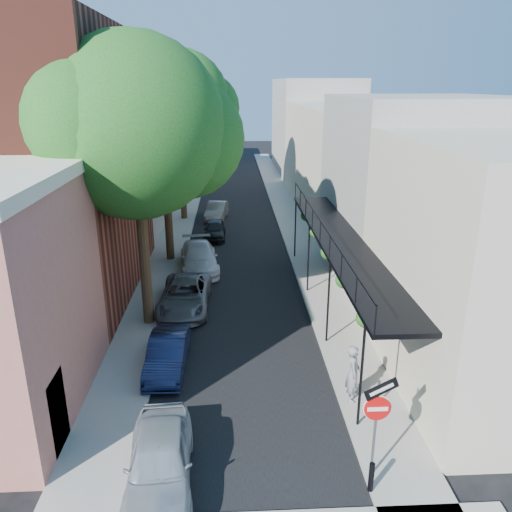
{
  "coord_description": "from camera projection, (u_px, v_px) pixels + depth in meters",
  "views": [
    {
      "loc": [
        -0.27,
        -9.0,
        9.55
      ],
      "look_at": [
        0.69,
        10.42,
        2.8
      ],
      "focal_mm": 35.0,
      "sensor_mm": 36.0,
      "label": 1
    }
  ],
  "objects": [
    {
      "name": "oak_mid",
      "position": [
        171.0,
        133.0,
        26.36
      ],
      "size": [
        6.6,
        6.0,
        10.2
      ],
      "color": "#382716",
      "rests_on": "ground"
    },
    {
      "name": "pedestrian",
      "position": [
        353.0,
        373.0,
        15.43
      ],
      "size": [
        0.58,
        0.76,
        1.87
      ],
      "primitive_type": "imported",
      "rotation": [
        0.0,
        0.0,
        1.37
      ],
      "color": "slate",
      "rests_on": "sidewalk_right"
    },
    {
      "name": "parked_car_f",
      "position": [
        217.0,
        211.0,
        36.89
      ],
      "size": [
        1.78,
        3.91,
        1.24
      ],
      "primitive_type": "imported",
      "rotation": [
        0.0,
        0.0,
        -0.13
      ],
      "color": "slate",
      "rests_on": "ground"
    },
    {
      "name": "parked_car_b",
      "position": [
        168.0,
        354.0,
        17.42
      ],
      "size": [
        1.33,
        3.65,
        1.2
      ],
      "primitive_type": "imported",
      "rotation": [
        0.0,
        0.0,
        -0.02
      ],
      "color": "#111938",
      "rests_on": "ground"
    },
    {
      "name": "bollard",
      "position": [
        371.0,
        477.0,
        12.08
      ],
      "size": [
        0.14,
        0.14,
        0.8
      ],
      "primitive_type": "cylinder",
      "color": "black",
      "rests_on": "sidewalk_right"
    },
    {
      "name": "buildings_left",
      "position": [
        108.0,
        149.0,
        36.72
      ],
      "size": [
        10.1,
        59.1,
        12.0
      ],
      "color": "#B3695B",
      "rests_on": "ground"
    },
    {
      "name": "buildings_right",
      "position": [
        351.0,
        154.0,
        38.43
      ],
      "size": [
        9.8,
        55.0,
        10.0
      ],
      "color": "#BBB49A",
      "rests_on": "ground"
    },
    {
      "name": "parked_car_e",
      "position": [
        215.0,
        229.0,
        32.32
      ],
      "size": [
        1.39,
        3.42,
        1.16
      ],
      "primitive_type": "imported",
      "rotation": [
        0.0,
        0.0,
        -0.01
      ],
      "color": "black",
      "rests_on": "ground"
    },
    {
      "name": "sign_post",
      "position": [
        377.0,
        412.0,
        12.03
      ],
      "size": [
        0.89,
        0.17,
        2.99
      ],
      "color": "#595B60",
      "rests_on": "ground"
    },
    {
      "name": "sidewalk_left",
      "position": [
        185.0,
        209.0,
        39.74
      ],
      "size": [
        2.0,
        64.0,
        0.12
      ],
      "primitive_type": "cube",
      "color": "gray",
      "rests_on": "ground"
    },
    {
      "name": "parked_car_d",
      "position": [
        199.0,
        258.0,
        26.79
      ],
      "size": [
        2.47,
        4.89,
        1.36
      ],
      "primitive_type": "imported",
      "rotation": [
        0.0,
        0.0,
        0.12
      ],
      "color": "silver",
      "rests_on": "ground"
    },
    {
      "name": "parked_car_a",
      "position": [
        160.0,
        460.0,
        12.37
      ],
      "size": [
        1.9,
        4.14,
        1.38
      ],
      "primitive_type": "imported",
      "rotation": [
        0.0,
        0.0,
        0.07
      ],
      "color": "#929BA1",
      "rests_on": "ground"
    },
    {
      "name": "sidewalk_right",
      "position": [
        285.0,
        208.0,
        40.11
      ],
      "size": [
        2.0,
        64.0,
        0.12
      ],
      "primitive_type": "cube",
      "color": "gray",
      "rests_on": "ground"
    },
    {
      "name": "road_surface",
      "position": [
        235.0,
        209.0,
        39.94
      ],
      "size": [
        6.0,
        64.0,
        0.01
      ],
      "primitive_type": "cube",
      "color": "black",
      "rests_on": "ground"
    },
    {
      "name": "oak_near",
      "position": [
        148.0,
        131.0,
        18.58
      ],
      "size": [
        7.48,
        6.8,
        11.42
      ],
      "color": "#382716",
      "rests_on": "ground"
    },
    {
      "name": "oak_far",
      "position": [
        186.0,
        103.0,
        34.5
      ],
      "size": [
        7.7,
        7.0,
        11.9
      ],
      "color": "#382716",
      "rests_on": "ground"
    },
    {
      "name": "parked_car_c",
      "position": [
        185.0,
        296.0,
        22.1
      ],
      "size": [
        2.27,
        4.7,
        1.29
      ],
      "primitive_type": "imported",
      "rotation": [
        0.0,
        0.0,
        -0.03
      ],
      "color": "#5C5D64",
      "rests_on": "ground"
    }
  ]
}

